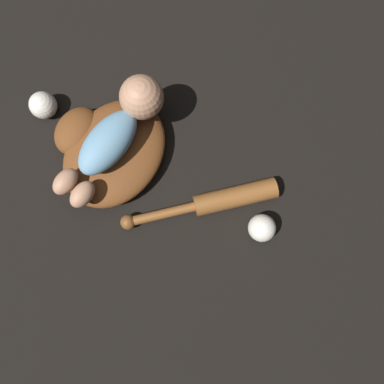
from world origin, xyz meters
The scene contains 6 objects.
ground_plane centered at (0.00, 0.00, 0.00)m, with size 6.00×6.00×0.00m, color black.
baseball_glove centered at (0.05, 0.07, 0.04)m, with size 0.40×0.38×0.08m.
baby_figure centered at (0.10, 0.06, 0.13)m, with size 0.39×0.19×0.12m.
baseball_bat centered at (0.19, -0.23, 0.03)m, with size 0.41×0.23×0.06m.
baseball centered at (0.23, -0.37, 0.04)m, with size 0.08×0.08×0.08m.
baseball_spare centered at (-0.02, 0.30, 0.04)m, with size 0.08×0.08×0.08m.
Camera 1 is at (0.01, -0.33, 1.04)m, focal length 35.00 mm.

